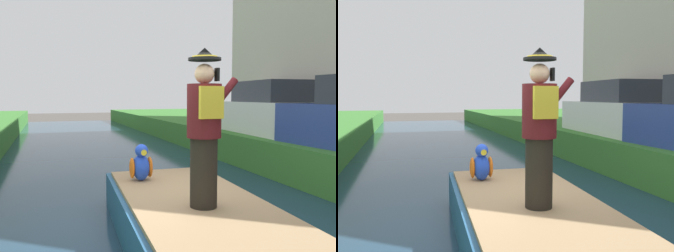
% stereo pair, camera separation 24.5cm
% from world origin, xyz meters
% --- Properties ---
extents(ground_plane, '(80.00, 80.00, 0.00)m').
position_xyz_m(ground_plane, '(0.00, 0.00, 0.00)').
color(ground_plane, '#4C4742').
extents(canal_water, '(6.20, 48.00, 0.10)m').
position_xyz_m(canal_water, '(0.00, 0.00, 0.05)').
color(canal_water, '#1E384C').
rests_on(canal_water, ground).
extents(boat, '(2.03, 4.29, 0.61)m').
position_xyz_m(boat, '(0.00, -0.45, 0.40)').
color(boat, '#23517A').
rests_on(boat, canal_water).
extents(person_pirate, '(0.61, 0.42, 1.85)m').
position_xyz_m(person_pirate, '(-0.01, -0.75, 1.64)').
color(person_pirate, black).
rests_on(person_pirate, boat).
extents(parrot_plush, '(0.36, 0.35, 0.57)m').
position_xyz_m(parrot_plush, '(-0.38, 0.77, 0.95)').
color(parrot_plush, blue).
rests_on(parrot_plush, boat).
extents(parked_car_white, '(1.87, 4.07, 1.50)m').
position_xyz_m(parked_car_white, '(4.39, 4.41, 1.58)').
color(parked_car_white, white).
rests_on(parked_car_white, grass_bank_far).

